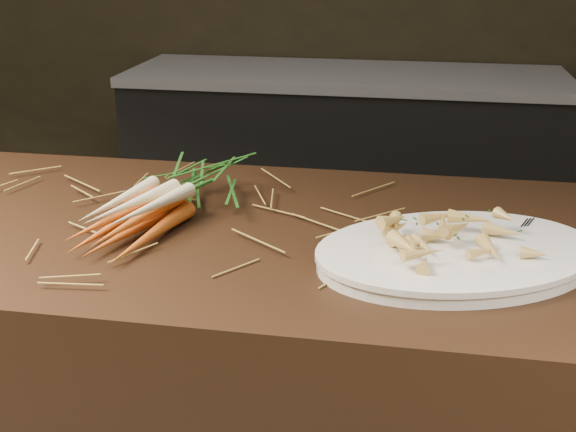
# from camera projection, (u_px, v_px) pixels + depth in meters

# --- Properties ---
(main_counter) EXTENTS (2.40, 0.70, 0.90)m
(main_counter) POSITION_uv_depth(u_px,v_px,m) (100.00, 420.00, 1.47)
(main_counter) COLOR black
(main_counter) RESTS_ON ground
(back_counter) EXTENTS (1.82, 0.62, 0.84)m
(back_counter) POSITION_uv_depth(u_px,v_px,m) (343.00, 167.00, 3.16)
(back_counter) COLOR black
(back_counter) RESTS_ON ground
(straw_bedding) EXTENTS (1.40, 0.60, 0.02)m
(straw_bedding) POSITION_uv_depth(u_px,v_px,m) (76.00, 210.00, 1.31)
(straw_bedding) COLOR olive
(straw_bedding) RESTS_ON main_counter
(root_veg_bunch) EXTENTS (0.24, 0.46, 0.08)m
(root_veg_bunch) POSITION_uv_depth(u_px,v_px,m) (175.00, 193.00, 1.30)
(root_veg_bunch) COLOR #C94E15
(root_veg_bunch) RESTS_ON main_counter
(serving_platter) EXTENTS (0.52, 0.44, 0.02)m
(serving_platter) POSITION_uv_depth(u_px,v_px,m) (456.00, 257.00, 1.11)
(serving_platter) COLOR white
(serving_platter) RESTS_ON main_counter
(roasted_veg_heap) EXTENTS (0.26, 0.23, 0.05)m
(roasted_veg_heap) POSITION_uv_depth(u_px,v_px,m) (458.00, 235.00, 1.10)
(roasted_veg_heap) COLOR #B88940
(roasted_veg_heap) RESTS_ON serving_platter
(serving_fork) EXTENTS (0.07, 0.16, 0.00)m
(serving_fork) POSITION_uv_depth(u_px,v_px,m) (555.00, 244.00, 1.12)
(serving_fork) COLOR silver
(serving_fork) RESTS_ON serving_platter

